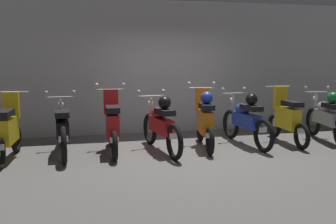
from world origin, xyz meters
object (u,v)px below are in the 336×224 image
(motorbike_slot_1, at_px, (8,131))
(motorbike_slot_5, at_px, (205,120))
(motorbike_slot_7, at_px, (287,118))
(motorbike_slot_4, at_px, (161,124))
(motorbike_slot_3, at_px, (112,125))
(motorbike_slot_8, at_px, (327,117))
(motorbike_slot_6, at_px, (246,119))
(motorbike_slot_2, at_px, (62,128))

(motorbike_slot_1, relative_size, motorbike_slot_5, 1.01)
(motorbike_slot_5, distance_m, motorbike_slot_7, 1.81)
(motorbike_slot_4, distance_m, motorbike_slot_5, 0.92)
(motorbike_slot_3, relative_size, motorbike_slot_8, 0.87)
(motorbike_slot_4, height_order, motorbike_slot_8, same)
(motorbike_slot_4, height_order, motorbike_slot_6, same)
(motorbike_slot_4, relative_size, motorbike_slot_8, 1.00)
(motorbike_slot_5, xyz_separation_m, motorbike_slot_7, (1.81, 0.02, -0.04))
(motorbike_slot_1, distance_m, motorbike_slot_6, 4.53)
(motorbike_slot_3, relative_size, motorbike_slot_5, 1.01)
(motorbike_slot_2, bearing_deg, motorbike_slot_7, -1.07)
(motorbike_slot_2, height_order, motorbike_slot_6, same)
(motorbike_slot_2, relative_size, motorbike_slot_6, 1.00)
(motorbike_slot_3, xyz_separation_m, motorbike_slot_5, (1.82, -0.04, 0.04))
(motorbike_slot_8, bearing_deg, motorbike_slot_7, 174.85)
(motorbike_slot_6, bearing_deg, motorbike_slot_2, 179.09)
(motorbike_slot_7, height_order, motorbike_slot_8, motorbike_slot_7)
(motorbike_slot_2, relative_size, motorbike_slot_5, 1.17)
(motorbike_slot_6, bearing_deg, motorbike_slot_1, -178.47)
(motorbike_slot_6, xyz_separation_m, motorbike_slot_8, (1.82, -0.11, 0.00))
(motorbike_slot_5, bearing_deg, motorbike_slot_6, 2.72)
(motorbike_slot_5, distance_m, motorbike_slot_8, 2.72)
(motorbike_slot_4, height_order, motorbike_slot_5, motorbike_slot_5)
(motorbike_slot_2, height_order, motorbike_slot_8, same)
(motorbike_slot_2, distance_m, motorbike_slot_6, 3.63)
(motorbike_slot_1, height_order, motorbike_slot_3, motorbike_slot_3)
(motorbike_slot_3, distance_m, motorbike_slot_6, 2.72)
(motorbike_slot_4, bearing_deg, motorbike_slot_6, 4.73)
(motorbike_slot_4, bearing_deg, motorbike_slot_2, 173.46)
(motorbike_slot_5, xyz_separation_m, motorbike_slot_8, (2.72, -0.07, -0.04))
(motorbike_slot_2, distance_m, motorbike_slot_3, 0.91)
(motorbike_slot_5, height_order, motorbike_slot_6, motorbike_slot_5)
(motorbike_slot_1, bearing_deg, motorbike_slot_3, 3.77)
(motorbike_slot_1, bearing_deg, motorbike_slot_7, 0.99)
(motorbike_slot_1, relative_size, motorbike_slot_8, 0.87)
(motorbike_slot_4, bearing_deg, motorbike_slot_7, 2.59)
(motorbike_slot_2, distance_m, motorbike_slot_8, 5.45)
(motorbike_slot_4, relative_size, motorbike_slot_5, 1.16)
(motorbike_slot_3, height_order, motorbike_slot_5, same)
(motorbike_slot_1, distance_m, motorbike_slot_5, 3.63)
(motorbike_slot_7, bearing_deg, motorbike_slot_3, 179.60)
(motorbike_slot_3, bearing_deg, motorbike_slot_8, -1.36)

